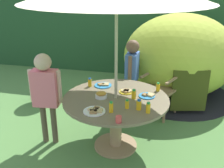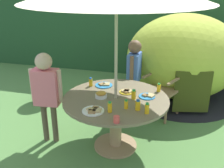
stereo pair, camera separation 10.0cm
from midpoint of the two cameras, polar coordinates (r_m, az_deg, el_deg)
The scene contains 21 objects.
ground_plane at distance 3.54m, azimuth 1.61°, elevation -13.73°, with size 10.00×10.00×0.02m, color #548442.
hedge_backdrop at distance 6.12m, azimuth 8.75°, elevation 12.23°, with size 9.00×0.70×2.08m, color #234C28.
garden_table at distance 3.25m, azimuth 1.71°, elevation -5.88°, with size 1.32×1.32×0.71m.
wooden_chair at distance 4.20m, azimuth 12.29°, elevation 0.42°, with size 0.62×0.60×0.99m.
dome_tent at distance 4.86m, azimuth 16.12°, elevation 5.73°, with size 2.49×2.49×1.54m.
potted_plant at distance 4.73m, azimuth -14.01°, elevation 0.30°, with size 0.47×0.47×0.62m.
child_in_blue_shirt at distance 4.07m, azimuth 5.66°, elevation 3.63°, with size 0.21×0.42×1.22m.
child_in_pink_shirt at distance 3.35m, azimuth -13.61°, elevation -0.73°, with size 0.42×0.21×1.25m.
snack_bowl at distance 3.17m, azimuth -1.54°, elevation -2.44°, with size 0.15×0.15×0.08m.
plate_mid_left at distance 2.85m, azimuth -3.14°, elevation -5.91°, with size 0.25×0.25×0.03m.
plate_center_front at distance 3.23m, azimuth 8.80°, elevation -2.67°, with size 0.21×0.20×0.03m.
plate_front_edge at distance 3.53m, azimuth -0.97°, elevation -0.20°, with size 0.24×0.24×0.03m.
plate_far_right at distance 3.32m, azimuth 4.13°, elevation -1.69°, with size 0.18×0.18×0.03m.
juice_bottle_near_left at distance 2.82m, azimuth 0.53°, elevation -5.18°, with size 0.05×0.05×0.13m.
juice_bottle_near_right at distance 3.14m, azimuth 5.77°, elevation -2.37°, with size 0.06×0.06×0.12m.
juice_bottle_far_left at distance 2.82m, azimuth 8.81°, elevation -5.42°, with size 0.05×0.05×0.13m.
juice_bottle_center_back at distance 2.90m, azimuth 4.15°, elevation -4.56°, with size 0.04×0.04×0.11m.
juice_bottle_mid_right at distance 3.51m, azimuth -3.95°, elevation 0.40°, with size 0.05×0.05×0.12m.
juice_bottle_back_edge at distance 3.40m, azimuth 11.20°, elevation -0.81°, with size 0.05×0.05×0.11m.
juice_bottle_spot_a at distance 2.88m, azimuth 6.78°, elevation -4.71°, with size 0.06×0.06×0.13m.
cup_near at distance 2.63m, azimuth 2.10°, elevation -7.88°, with size 0.06×0.06×0.07m, color #E04C47.
Camera 2 is at (0.68, -2.79, 2.06)m, focal length 41.07 mm.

